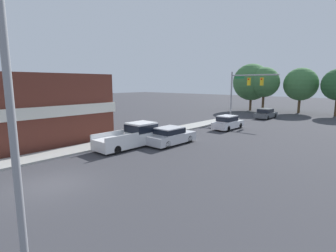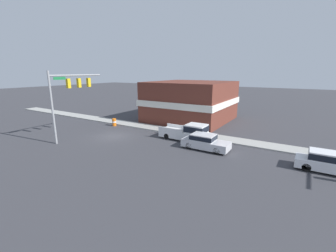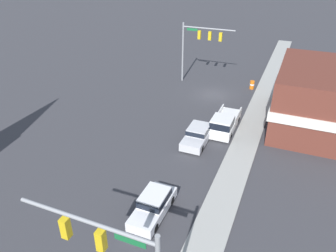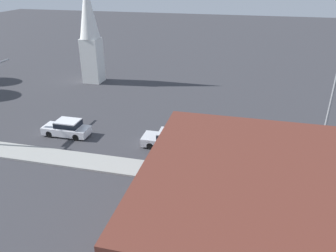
{
  "view_description": "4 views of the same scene",
  "coord_description": "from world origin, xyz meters",
  "px_view_note": "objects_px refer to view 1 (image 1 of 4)",
  "views": [
    {
      "loc": [
        13.35,
        -5.59,
        5.33
      ],
      "look_at": [
        -0.53,
        9.79,
        1.9
      ],
      "focal_mm": 28.0,
      "sensor_mm": 36.0,
      "label": 1
    },
    {
      "loc": [
        18.8,
        19.41,
        7.66
      ],
      "look_at": [
        1.28,
        8.53,
        2.63
      ],
      "focal_mm": 24.0,
      "sensor_mm": 36.0,
      "label": 2
    },
    {
      "loc": [
        -8.99,
        36.54,
        16.27
      ],
      "look_at": [
        0.86,
        12.83,
        2.01
      ],
      "focal_mm": 35.0,
      "sensor_mm": 36.0,
      "label": 3
    },
    {
      "loc": [
        -26.96,
        5.13,
        14.53
      ],
      "look_at": [
        -1.48,
        11.32,
        2.07
      ],
      "focal_mm": 35.0,
      "sensor_mm": 36.0,
      "label": 4
    }
  ],
  "objects_px": {
    "car_distant": "(266,113)",
    "pickup_truck_parked": "(133,136)",
    "car_second_ahead": "(228,122)",
    "car_lead": "(171,135)"
  },
  "relations": [
    {
      "from": "car_distant",
      "to": "pickup_truck_parked",
      "type": "distance_m",
      "value": 25.08
    },
    {
      "from": "car_second_ahead",
      "to": "pickup_truck_parked",
      "type": "distance_m",
      "value": 13.01
    },
    {
      "from": "car_lead",
      "to": "car_second_ahead",
      "type": "height_order",
      "value": "car_second_ahead"
    },
    {
      "from": "car_second_ahead",
      "to": "car_lead",
      "type": "bearing_deg",
      "value": -89.37
    },
    {
      "from": "car_lead",
      "to": "car_second_ahead",
      "type": "distance_m",
      "value": 10.14
    },
    {
      "from": "car_distant",
      "to": "car_second_ahead",
      "type": "height_order",
      "value": "car_second_ahead"
    },
    {
      "from": "car_lead",
      "to": "car_distant",
      "type": "distance_m",
      "value": 22.29
    },
    {
      "from": "car_lead",
      "to": "car_distant",
      "type": "height_order",
      "value": "car_lead"
    },
    {
      "from": "car_lead",
      "to": "car_distant",
      "type": "bearing_deg",
      "value": 91.33
    },
    {
      "from": "car_distant",
      "to": "car_lead",
      "type": "bearing_deg",
      "value": -88.67
    }
  ]
}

